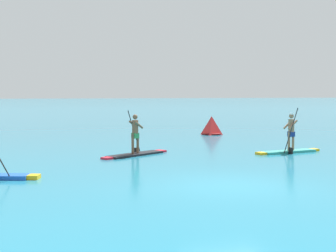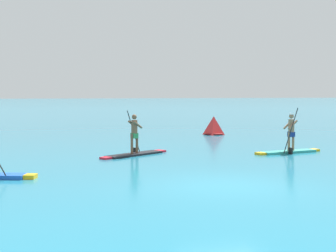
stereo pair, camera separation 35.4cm
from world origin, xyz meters
name	(u,v)px [view 1 (the left image)]	position (x,y,z in m)	size (l,w,h in m)	color
ground	(231,185)	(0.00, 0.00, 0.00)	(440.00, 440.00, 0.00)	teal
paddleboarder_mid_center	(135,146)	(-1.15, 7.07, 0.39)	(3.16, 2.18, 1.93)	black
paddleboarder_far_right	(289,144)	(5.48, 6.00, 0.39)	(3.30, 1.04, 2.02)	teal
race_marker_buoy	(212,126)	(5.64, 15.39, 0.51)	(1.36, 1.36, 1.16)	red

